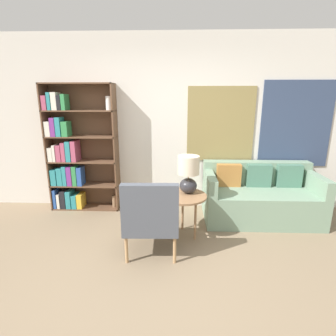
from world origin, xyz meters
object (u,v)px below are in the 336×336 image
at_px(bookshelf, 73,154).
at_px(side_table, 183,199).
at_px(armchair, 151,215).
at_px(couch, 259,197).
at_px(table_lamp, 188,172).

distance_m(bookshelf, side_table, 1.96).
distance_m(armchair, side_table, 0.58).
xyz_separation_m(bookshelf, couch, (2.87, -0.26, -0.58)).
bearing_deg(bookshelf, armchair, -44.10).
bearing_deg(table_lamp, bookshelf, 156.35).
bearing_deg(armchair, table_lamp, 51.08).
bearing_deg(side_table, armchair, -129.10).
relative_size(couch, table_lamp, 3.33).
bearing_deg(side_table, table_lamp, 52.04).
relative_size(side_table, table_lamp, 1.23).
height_order(bookshelf, side_table, bookshelf).
relative_size(couch, side_table, 2.72).
bearing_deg(table_lamp, couch, 25.37).
xyz_separation_m(armchair, couch, (1.52, 1.05, -0.17)).
bearing_deg(bookshelf, table_lamp, -23.65).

